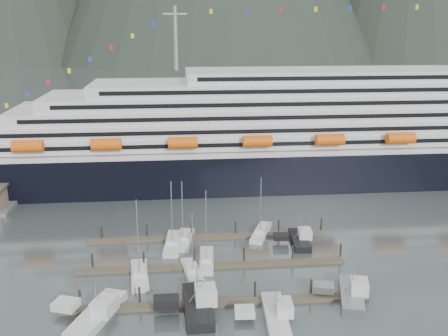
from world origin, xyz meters
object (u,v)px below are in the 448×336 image
Objects in this scene: sailboat_c at (192,271)px; sailboat_g at (261,233)px; cruise_ship at (324,137)px; sailboat_d at (206,261)px; sailboat_b at (140,275)px; trawler_e at (299,239)px; trawler_c at (275,314)px; trawler_d at (351,293)px; sailboat_e at (173,244)px; trawler_b at (197,305)px; trawler_a at (96,313)px; sailboat_f at (184,240)px.

sailboat_g reaches higher than sailboat_c.
cruise_ship reaches higher than sailboat_d.
sailboat_c is 0.91× the size of sailboat_g.
trawler_e is (30.62, 11.71, 0.39)m from sailboat_b.
trawler_c is at bearing -151.75° from sailboat_d.
cruise_ship reaches higher than sailboat_c.
trawler_e is at bearing 22.90° from trawler_d.
sailboat_c is at bearing 148.87° from sailboat_d.
trawler_c is at bearing -152.85° from sailboat_c.
sailboat_e is (-3.19, 12.02, 0.03)m from sailboat_c.
sailboat_g reaches higher than trawler_b.
sailboat_d is at bearing -25.54° from trawler_a.
sailboat_b reaches higher than sailboat_d.
trawler_e is (-16.95, -43.14, -11.21)m from cruise_ship.
sailboat_d is at bearing -147.83° from sailboat_f.
sailboat_d reaches higher than trawler_e.
sailboat_e is 1.42× the size of trawler_e.
sailboat_g is at bearing -2.45° from trawler_c.
trawler_e is at bearing -36.33° from trawler_a.
sailboat_c is 24.27m from trawler_e.
sailboat_c reaches higher than trawler_b.
trawler_d is (33.68, -10.20, 0.44)m from sailboat_b.
sailboat_e is 1.13× the size of trawler_b.
sailboat_g is (18.06, 3.85, -0.02)m from sailboat_e.
trawler_c is (20.56, -15.08, 0.38)m from sailboat_b.
sailboat_b is at bearing 146.08° from sailboat_g.
trawler_d is at bearing -123.26° from sailboat_f.
sailboat_d is at bearing 27.39° from trawler_c.
sailboat_b reaches higher than sailboat_e.
trawler_b reaches higher than trawler_c.
sailboat_c is 13.69m from sailboat_f.
trawler_b is at bearing 76.13° from trawler_c.
trawler_a is at bearing 138.70° from sailboat_d.
trawler_c is at bearing -109.14° from trawler_b.
sailboat_g is (-23.74, -38.24, -11.63)m from cruise_ship.
cruise_ship is 75.81m from trawler_c.
sailboat_d is 20.11m from trawler_e.
cruise_ship reaches higher than sailboat_g.
sailboat_c is at bearing -160.00° from sailboat_e.
sailboat_e is 24.57m from trawler_b.
trawler_e is (22.72, -2.68, 0.40)m from sailboat_f.
trawler_c is (8.77, -19.77, 0.40)m from sailboat_d.
sailboat_f is 30.01m from trawler_a.
cruise_ship reaches higher than sailboat_f.
trawler_b is (-38.33, -66.40, -11.05)m from cruise_ship.
sailboat_d is (-35.79, -50.16, -11.62)m from cruise_ship.
sailboat_d is 10.06m from sailboat_e.
trawler_d is (24.43, 1.36, -0.12)m from trawler_b.
trawler_b is at bearing 173.82° from sailboat_g.
trawler_b reaches higher than trawler_e.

